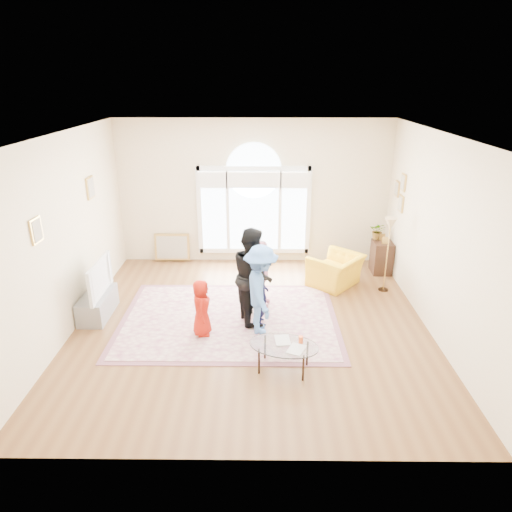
{
  "coord_description": "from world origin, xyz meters",
  "views": [
    {
      "loc": [
        0.15,
        -6.91,
        4.0
      ],
      "look_at": [
        0.08,
        0.3,
        1.16
      ],
      "focal_mm": 32.0,
      "sensor_mm": 36.0,
      "label": 1
    }
  ],
  "objects_px": {
    "area_rug": "(229,319)",
    "coffee_table": "(284,346)",
    "tv_console": "(98,305)",
    "armchair": "(335,270)",
    "television": "(94,278)"
  },
  "relations": [
    {
      "from": "area_rug",
      "to": "coffee_table",
      "type": "distance_m",
      "value": 1.75
    },
    {
      "from": "area_rug",
      "to": "tv_console",
      "type": "xyz_separation_m",
      "value": [
        -2.35,
        0.14,
        0.2
      ]
    },
    {
      "from": "armchair",
      "to": "coffee_table",
      "type": "bearing_deg",
      "value": 18.62
    },
    {
      "from": "tv_console",
      "to": "armchair",
      "type": "bearing_deg",
      "value": 16.8
    },
    {
      "from": "tv_console",
      "to": "coffee_table",
      "type": "bearing_deg",
      "value": -26.22
    },
    {
      "from": "area_rug",
      "to": "coffee_table",
      "type": "xyz_separation_m",
      "value": [
        0.89,
        -1.46,
        0.39
      ]
    },
    {
      "from": "tv_console",
      "to": "television",
      "type": "distance_m",
      "value": 0.52
    },
    {
      "from": "television",
      "to": "armchair",
      "type": "xyz_separation_m",
      "value": [
        4.43,
        1.34,
        -0.41
      ]
    },
    {
      "from": "coffee_table",
      "to": "tv_console",
      "type": "bearing_deg",
      "value": 168.0
    },
    {
      "from": "tv_console",
      "to": "armchair",
      "type": "xyz_separation_m",
      "value": [
        4.43,
        1.34,
        0.11
      ]
    },
    {
      "from": "television",
      "to": "coffee_table",
      "type": "distance_m",
      "value": 3.62
    },
    {
      "from": "area_rug",
      "to": "coffee_table",
      "type": "height_order",
      "value": "coffee_table"
    },
    {
      "from": "television",
      "to": "coffee_table",
      "type": "height_order",
      "value": "television"
    },
    {
      "from": "area_rug",
      "to": "tv_console",
      "type": "height_order",
      "value": "tv_console"
    },
    {
      "from": "tv_console",
      "to": "television",
      "type": "height_order",
      "value": "television"
    }
  ]
}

